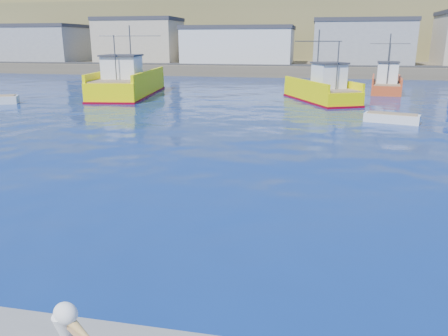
# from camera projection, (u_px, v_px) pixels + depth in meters

# --- Properties ---
(ground) EXTENTS (260.00, 260.00, 0.00)m
(ground) POSITION_uv_depth(u_px,v_px,m) (179.00, 266.00, 10.58)
(ground) COLOR navy
(ground) RESTS_ON ground
(dock_bollards) EXTENTS (36.20, 0.20, 0.30)m
(dock_bollards) POSITION_uv_depth(u_px,v_px,m) (151.00, 335.00, 7.09)
(dock_bollards) COLOR #4C4C4C
(dock_bollards) RESTS_ON dock
(far_shore) EXTENTS (200.00, 81.00, 24.00)m
(far_shore) POSITION_uv_depth(u_px,v_px,m) (306.00, 26.00, 110.77)
(far_shore) COLOR brown
(far_shore) RESTS_ON ground
(trawler_yellow_a) EXTENTS (6.53, 14.21, 6.82)m
(trawler_yellow_a) POSITION_uv_depth(u_px,v_px,m) (128.00, 84.00, 43.47)
(trawler_yellow_a) COLOR #FFF600
(trawler_yellow_a) RESTS_ON ground
(trawler_yellow_b) EXTENTS (7.14, 10.13, 6.30)m
(trawler_yellow_b) POSITION_uv_depth(u_px,v_px,m) (322.00, 91.00, 39.15)
(trawler_yellow_b) COLOR #FFF600
(trawler_yellow_b) RESTS_ON ground
(boat_orange) EXTENTS (3.95, 7.87, 5.98)m
(boat_orange) POSITION_uv_depth(u_px,v_px,m) (386.00, 83.00, 45.77)
(boat_orange) COLOR #C8461D
(boat_orange) RESTS_ON ground
(skiff_mid) EXTENTS (3.69, 2.11, 0.76)m
(skiff_mid) POSITION_uv_depth(u_px,v_px,m) (392.00, 119.00, 29.16)
(skiff_mid) COLOR silver
(skiff_mid) RESTS_ON ground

